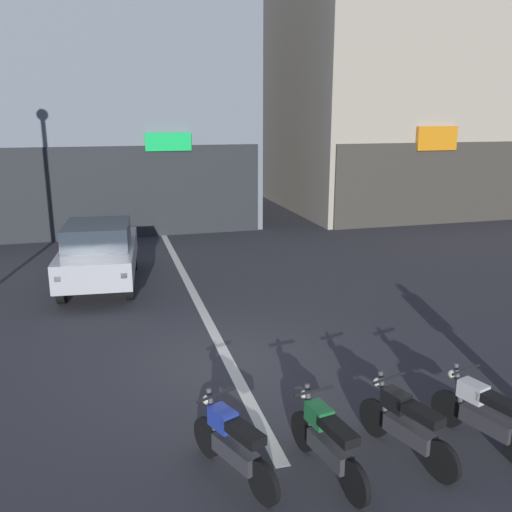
# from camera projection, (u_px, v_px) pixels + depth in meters

# --- Properties ---
(ground_plane) EXTENTS (120.00, 120.00, 0.00)m
(ground_plane) POSITION_uv_depth(u_px,v_px,m) (230.00, 364.00, 9.62)
(ground_plane) COLOR #333338
(lane_centre_line) EXTENTS (0.20, 18.00, 0.01)m
(lane_centre_line) POSITION_uv_depth(u_px,v_px,m) (183.00, 272.00, 15.22)
(lane_centre_line) COLOR silver
(lane_centre_line) RESTS_ON ground
(building_mid_block) EXTENTS (10.76, 7.64, 11.74)m
(building_mid_block) POSITION_uv_depth(u_px,v_px,m) (105.00, 72.00, 21.45)
(building_mid_block) COLOR gray
(building_mid_block) RESTS_ON ground
(building_far_right) EXTENTS (10.50, 9.13, 11.66)m
(building_far_right) POSITION_uv_depth(u_px,v_px,m) (401.00, 79.00, 24.79)
(building_far_right) COLOR #B2A893
(building_far_right) RESTS_ON ground
(car_silver_crossing_near) EXTENTS (2.10, 4.23, 1.64)m
(car_silver_crossing_near) POSITION_uv_depth(u_px,v_px,m) (99.00, 252.00, 13.85)
(car_silver_crossing_near) COLOR black
(car_silver_crossing_near) RESTS_ON ground
(motorcycle_blue_row_leftmost) EXTENTS (0.75, 1.57, 0.98)m
(motorcycle_blue_row_leftmost) POSITION_uv_depth(u_px,v_px,m) (232.00, 443.00, 6.53)
(motorcycle_blue_row_leftmost) COLOR black
(motorcycle_blue_row_leftmost) RESTS_ON ground
(motorcycle_green_row_left_mid) EXTENTS (0.55, 1.66, 0.98)m
(motorcycle_green_row_left_mid) POSITION_uv_depth(u_px,v_px,m) (327.00, 440.00, 6.59)
(motorcycle_green_row_left_mid) COLOR black
(motorcycle_green_row_left_mid) RESTS_ON ground
(motorcycle_black_row_centre) EXTENTS (0.63, 1.62, 0.98)m
(motorcycle_black_row_centre) POSITION_uv_depth(u_px,v_px,m) (406.00, 424.00, 6.94)
(motorcycle_black_row_centre) COLOR black
(motorcycle_black_row_centre) RESTS_ON ground
(motorcycle_white_row_right_mid) EXTENTS (0.64, 1.62, 0.98)m
(motorcycle_white_row_right_mid) POSITION_uv_depth(u_px,v_px,m) (484.00, 414.00, 7.18)
(motorcycle_white_row_right_mid) COLOR black
(motorcycle_white_row_right_mid) RESTS_ON ground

